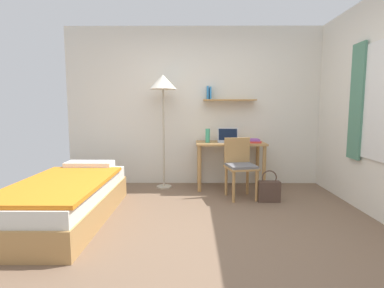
{
  "coord_description": "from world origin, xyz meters",
  "views": [
    {
      "loc": [
        -0.09,
        -2.94,
        1.26
      ],
      "look_at": [
        -0.11,
        0.51,
        0.85
      ],
      "focal_mm": 27.56,
      "sensor_mm": 36.0,
      "label": 1
    }
  ],
  "objects_px": {
    "desk_chair": "(240,164)",
    "water_bottle": "(208,136)",
    "handbag": "(269,191)",
    "laptop": "(228,138)",
    "desk": "(230,151)",
    "book_stack": "(254,141)",
    "bed": "(67,199)",
    "standing_lamp": "(163,88)"
  },
  "relations": [
    {
      "from": "standing_lamp",
      "to": "water_bottle",
      "type": "distance_m",
      "value": 1.02
    },
    {
      "from": "bed",
      "to": "water_bottle",
      "type": "bearing_deg",
      "value": 39.67
    },
    {
      "from": "book_stack",
      "to": "bed",
      "type": "bearing_deg",
      "value": -150.71
    },
    {
      "from": "laptop",
      "to": "handbag",
      "type": "height_order",
      "value": "laptop"
    },
    {
      "from": "bed",
      "to": "water_bottle",
      "type": "xyz_separation_m",
      "value": [
        1.66,
        1.38,
        0.61
      ]
    },
    {
      "from": "handbag",
      "to": "desk_chair",
      "type": "bearing_deg",
      "value": 149.46
    },
    {
      "from": "desk",
      "to": "book_stack",
      "type": "height_order",
      "value": "book_stack"
    },
    {
      "from": "water_bottle",
      "to": "standing_lamp",
      "type": "bearing_deg",
      "value": 177.32
    },
    {
      "from": "desk",
      "to": "desk_chair",
      "type": "distance_m",
      "value": 0.53
    },
    {
      "from": "laptop",
      "to": "water_bottle",
      "type": "distance_m",
      "value": 0.34
    },
    {
      "from": "desk",
      "to": "bed",
      "type": "bearing_deg",
      "value": -145.21
    },
    {
      "from": "standing_lamp",
      "to": "book_stack",
      "type": "xyz_separation_m",
      "value": [
        1.43,
        -0.07,
        -0.83
      ]
    },
    {
      "from": "bed",
      "to": "standing_lamp",
      "type": "height_order",
      "value": "standing_lamp"
    },
    {
      "from": "desk_chair",
      "to": "standing_lamp",
      "type": "xyz_separation_m",
      "value": [
        -1.14,
        0.51,
        1.11
      ]
    },
    {
      "from": "standing_lamp",
      "to": "handbag",
      "type": "distance_m",
      "value": 2.21
    },
    {
      "from": "water_bottle",
      "to": "handbag",
      "type": "bearing_deg",
      "value": -40.77
    },
    {
      "from": "desk_chair",
      "to": "water_bottle",
      "type": "height_order",
      "value": "water_bottle"
    },
    {
      "from": "bed",
      "to": "handbag",
      "type": "relative_size",
      "value": 4.5
    },
    {
      "from": "desk",
      "to": "standing_lamp",
      "type": "relative_size",
      "value": 0.6
    },
    {
      "from": "desk",
      "to": "standing_lamp",
      "type": "xyz_separation_m",
      "value": [
        -1.06,
        0.01,
        0.99
      ]
    },
    {
      "from": "desk",
      "to": "laptop",
      "type": "relative_size",
      "value": 3.23
    },
    {
      "from": "bed",
      "to": "standing_lamp",
      "type": "xyz_separation_m",
      "value": [
        0.96,
        1.41,
        1.35
      ]
    },
    {
      "from": "standing_lamp",
      "to": "book_stack",
      "type": "relative_size",
      "value": 8.46
    },
    {
      "from": "desk",
      "to": "laptop",
      "type": "xyz_separation_m",
      "value": [
        -0.03,
        0.03,
        0.19
      ]
    },
    {
      "from": "book_stack",
      "to": "desk_chair",
      "type": "bearing_deg",
      "value": -123.14
    },
    {
      "from": "standing_lamp",
      "to": "desk",
      "type": "bearing_deg",
      "value": -0.3
    },
    {
      "from": "water_bottle",
      "to": "handbag",
      "type": "distance_m",
      "value": 1.27
    },
    {
      "from": "desk",
      "to": "desk_chair",
      "type": "relative_size",
      "value": 1.27
    },
    {
      "from": "laptop",
      "to": "water_bottle",
      "type": "relative_size",
      "value": 1.53
    },
    {
      "from": "laptop",
      "to": "book_stack",
      "type": "bearing_deg",
      "value": -12.59
    },
    {
      "from": "standing_lamp",
      "to": "water_bottle",
      "type": "xyz_separation_m",
      "value": [
        0.7,
        -0.03,
        -0.75
      ]
    },
    {
      "from": "standing_lamp",
      "to": "bed",
      "type": "bearing_deg",
      "value": -124.29
    },
    {
      "from": "bed",
      "to": "desk",
      "type": "xyz_separation_m",
      "value": [
        2.02,
        1.4,
        0.36
      ]
    },
    {
      "from": "standing_lamp",
      "to": "laptop",
      "type": "xyz_separation_m",
      "value": [
        1.03,
        0.02,
        -0.8
      ]
    },
    {
      "from": "desk",
      "to": "water_bottle",
      "type": "distance_m",
      "value": 0.44
    },
    {
      "from": "bed",
      "to": "water_bottle",
      "type": "distance_m",
      "value": 2.24
    },
    {
      "from": "standing_lamp",
      "to": "laptop",
      "type": "height_order",
      "value": "standing_lamp"
    },
    {
      "from": "desk_chair",
      "to": "laptop",
      "type": "xyz_separation_m",
      "value": [
        -0.11,
        0.53,
        0.32
      ]
    },
    {
      "from": "desk_chair",
      "to": "water_bottle",
      "type": "relative_size",
      "value": 3.88
    },
    {
      "from": "standing_lamp",
      "to": "handbag",
      "type": "relative_size",
      "value": 4.09
    },
    {
      "from": "desk",
      "to": "standing_lamp",
      "type": "bearing_deg",
      "value": 179.7
    },
    {
      "from": "water_bottle",
      "to": "handbag",
      "type": "height_order",
      "value": "water_bottle"
    }
  ]
}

